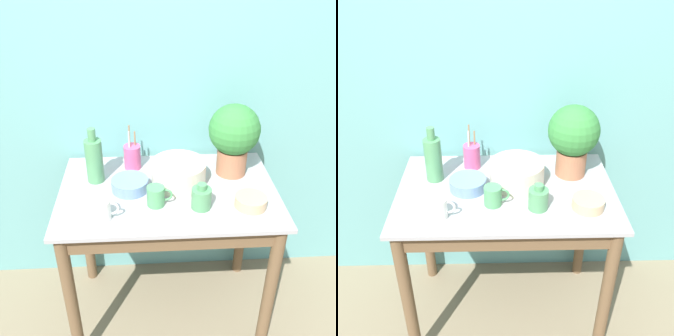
{
  "view_description": "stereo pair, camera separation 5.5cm",
  "coord_description": "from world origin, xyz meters",
  "views": [
    {
      "loc": [
        -0.09,
        -1.23,
        1.91
      ],
      "look_at": [
        0.0,
        0.34,
        0.97
      ],
      "focal_mm": 42.0,
      "sensor_mm": 36.0,
      "label": 1
    },
    {
      "loc": [
        -0.04,
        -1.23,
        1.91
      ],
      "look_at": [
        0.0,
        0.34,
        0.97
      ],
      "focal_mm": 42.0,
      "sensor_mm": 36.0,
      "label": 2
    }
  ],
  "objects": [
    {
      "name": "bottle_short",
      "position": [
        0.14,
        0.18,
        0.9
      ],
      "size": [
        0.09,
        0.09,
        0.12
      ],
      "color": "#4C8C59",
      "rests_on": "counter_table"
    },
    {
      "name": "counter_table",
      "position": [
        0.0,
        0.31,
        0.65
      ],
      "size": [
        1.04,
        0.67,
        0.85
      ],
      "color": "brown",
      "rests_on": "ground_plane"
    },
    {
      "name": "bowl_small_blue",
      "position": [
        -0.18,
        0.35,
        0.87
      ],
      "size": [
        0.18,
        0.18,
        0.06
      ],
      "color": "#6684B2",
      "rests_on": "counter_table"
    },
    {
      "name": "potted_plant",
      "position": [
        0.33,
        0.47,
        1.06
      ],
      "size": [
        0.25,
        0.25,
        0.37
      ],
      "color": "#A36647",
      "rests_on": "counter_table"
    },
    {
      "name": "bottle_tall",
      "position": [
        -0.35,
        0.44,
        0.96
      ],
      "size": [
        0.08,
        0.08,
        0.28
      ],
      "color": "#4C8C59",
      "rests_on": "counter_table"
    },
    {
      "name": "bowl_small_tan",
      "position": [
        0.36,
        0.18,
        0.87
      ],
      "size": [
        0.14,
        0.14,
        0.05
      ],
      "color": "tan",
      "rests_on": "counter_table"
    },
    {
      "name": "utensil_cup",
      "position": [
        -0.17,
        0.55,
        0.91
      ],
      "size": [
        0.09,
        0.09,
        0.23
      ],
      "color": "#CC4C7F",
      "rests_on": "counter_table"
    },
    {
      "name": "mug_white",
      "position": [
        -0.3,
        0.13,
        0.89
      ],
      "size": [
        0.13,
        0.09,
        0.1
      ],
      "color": "white",
      "rests_on": "counter_table"
    },
    {
      "name": "mug_green",
      "position": [
        -0.06,
        0.22,
        0.89
      ],
      "size": [
        0.12,
        0.08,
        0.09
      ],
      "color": "#4C935B",
      "rests_on": "counter_table"
    },
    {
      "name": "wall_back",
      "position": [
        0.0,
        0.73,
        1.2
      ],
      "size": [
        6.0,
        0.05,
        2.4
      ],
      "color": "#609E9E",
      "rests_on": "ground_plane"
    },
    {
      "name": "bowl_wash_large",
      "position": [
        0.05,
        0.39,
        0.91
      ],
      "size": [
        0.26,
        0.26,
        0.12
      ],
      "color": "beige",
      "rests_on": "counter_table"
    }
  ]
}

